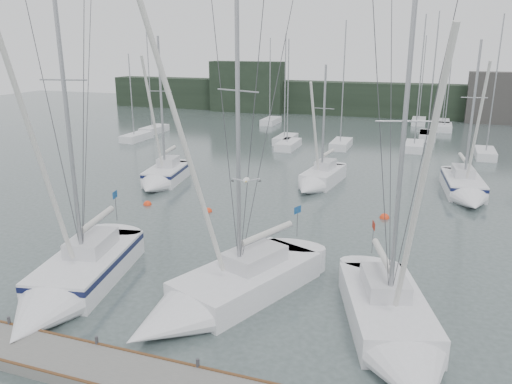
% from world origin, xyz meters
% --- Properties ---
extents(ground, '(160.00, 160.00, 0.00)m').
position_xyz_m(ground, '(0.00, 0.00, 0.00)').
color(ground, '#404E4C').
rests_on(ground, ground).
extents(dock, '(24.00, 2.00, 0.40)m').
position_xyz_m(dock, '(0.00, -5.00, 0.20)').
color(dock, '#62625D').
rests_on(dock, ground).
extents(far_treeline, '(90.00, 4.00, 5.00)m').
position_xyz_m(far_treeline, '(0.00, 62.00, 2.50)').
color(far_treeline, black).
rests_on(far_treeline, ground).
extents(far_building_left, '(12.00, 3.00, 8.00)m').
position_xyz_m(far_building_left, '(-20.00, 60.00, 4.00)').
color(far_building_left, black).
rests_on(far_building_left, ground).
extents(far_building_right, '(10.00, 3.00, 7.00)m').
position_xyz_m(far_building_right, '(18.00, 60.00, 3.50)').
color(far_building_right, '#3B3936').
rests_on(far_building_right, ground).
extents(mast_forest, '(54.49, 27.94, 14.80)m').
position_xyz_m(mast_forest, '(6.29, 42.14, 0.49)').
color(mast_forest, silver).
rests_on(mast_forest, ground).
extents(sailboat_near_left, '(4.82, 10.11, 15.69)m').
position_xyz_m(sailboat_near_left, '(-5.74, -0.89, 0.62)').
color(sailboat_near_left, silver).
rests_on(sailboat_near_left, ground).
extents(sailboat_near_center, '(6.66, 10.29, 15.27)m').
position_xyz_m(sailboat_near_center, '(0.61, 0.16, 0.55)').
color(sailboat_near_center, silver).
rests_on(sailboat_near_center, ground).
extents(sailboat_near_right, '(5.44, 9.32, 13.82)m').
position_xyz_m(sailboat_near_right, '(8.14, -0.24, 0.54)').
color(sailboat_near_right, silver).
rests_on(sailboat_near_right, ground).
extents(sailboat_mid_a, '(3.57, 7.28, 12.07)m').
position_xyz_m(sailboat_mid_a, '(-11.03, 16.41, 0.60)').
color(sailboat_mid_a, silver).
rests_on(sailboat_mid_a, ground).
extents(sailboat_mid_c, '(3.13, 7.33, 9.94)m').
position_xyz_m(sailboat_mid_c, '(0.68, 19.92, 0.53)').
color(sailboat_mid_c, silver).
rests_on(sailboat_mid_c, ground).
extents(sailboat_mid_d, '(3.43, 8.54, 11.83)m').
position_xyz_m(sailboat_mid_d, '(11.41, 20.78, 0.58)').
color(sailboat_mid_d, silver).
rests_on(sailboat_mid_d, ground).
extents(buoy_a, '(0.51, 0.51, 0.51)m').
position_xyz_m(buoy_a, '(-4.88, 11.77, 0.00)').
color(buoy_a, '#F83B16').
rests_on(buoy_a, ground).
extents(buoy_b, '(0.62, 0.62, 0.62)m').
position_xyz_m(buoy_b, '(6.33, 14.31, 0.00)').
color(buoy_b, '#F83B16').
rests_on(buoy_b, ground).
extents(buoy_c, '(0.57, 0.57, 0.57)m').
position_xyz_m(buoy_c, '(-9.47, 11.68, 0.00)').
color(buoy_c, '#F83B16').
rests_on(buoy_c, ground).
extents(seagull, '(0.89, 0.44, 0.18)m').
position_xyz_m(seagull, '(3.04, -2.15, 6.46)').
color(seagull, silver).
rests_on(seagull, ground).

